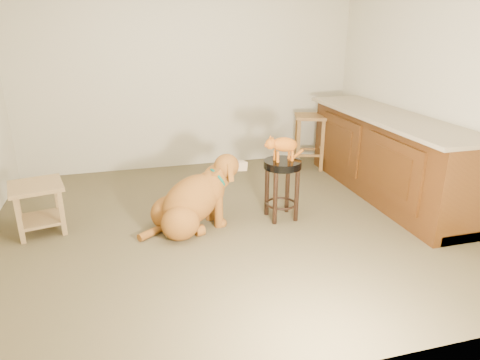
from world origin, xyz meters
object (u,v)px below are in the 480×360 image
object	(u,v)px
side_table	(38,201)
tabby_kitten	(282,145)
padded_stool	(282,178)
wood_stool	(309,141)
golden_retriever	(192,202)

from	to	relation	value
side_table	tabby_kitten	distance (m)	2.36
padded_stool	side_table	world-z (taller)	padded_stool
wood_stool	golden_retriever	bearing A→B (deg)	-141.97
golden_retriever	tabby_kitten	xyz separation A→B (m)	(0.89, 0.00, 0.49)
padded_stool	golden_retriever	xyz separation A→B (m)	(-0.90, -0.00, -0.16)
padded_stool	tabby_kitten	xyz separation A→B (m)	(-0.01, 0.00, 0.33)
tabby_kitten	padded_stool	bearing A→B (deg)	-5.72
padded_stool	wood_stool	world-z (taller)	wood_stool
side_table	golden_retriever	world-z (taller)	golden_retriever
wood_stool	side_table	xyz separation A→B (m)	(-3.24, -1.12, -0.06)
wood_stool	golden_retriever	distance (m)	2.33
wood_stool	tabby_kitten	distance (m)	1.75
side_table	padded_stool	bearing A→B (deg)	-7.77
side_table	golden_retriever	size ratio (longest dim) A/B	0.48
padded_stool	tabby_kitten	size ratio (longest dim) A/B	1.34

